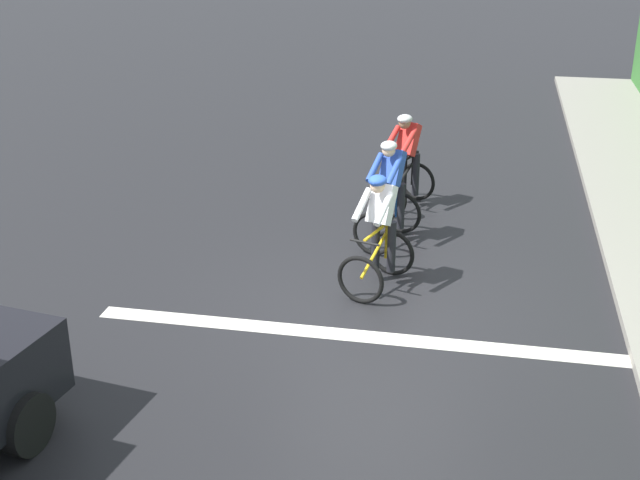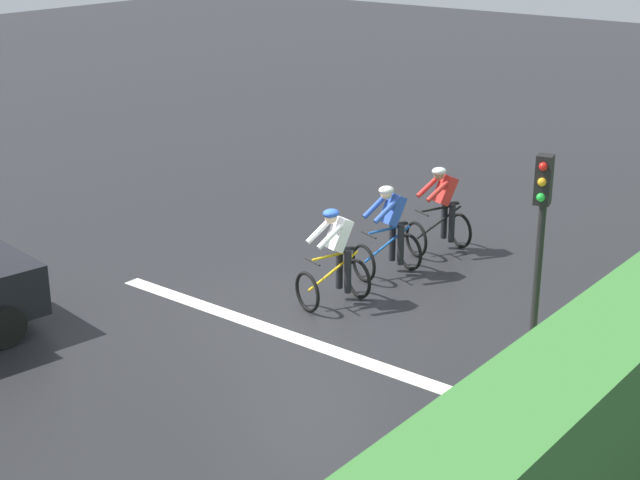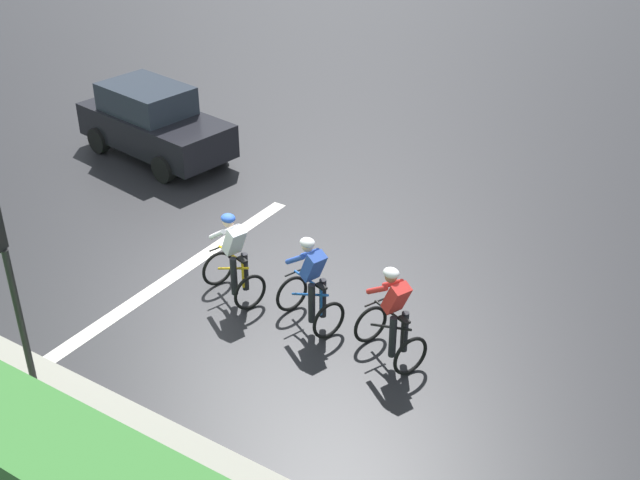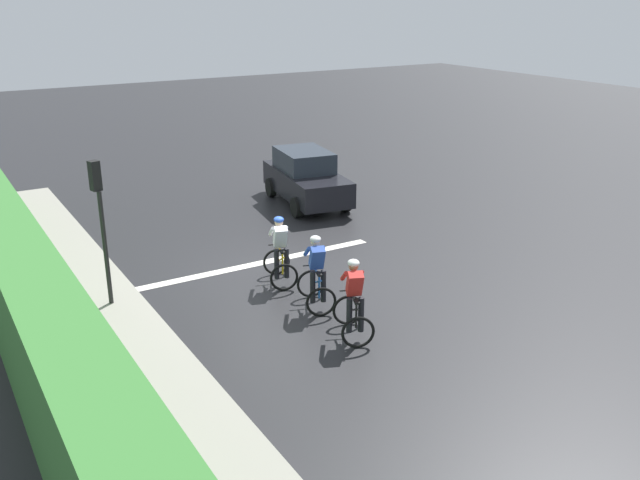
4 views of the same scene
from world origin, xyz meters
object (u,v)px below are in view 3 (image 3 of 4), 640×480
at_px(cyclist_lead, 393,318).
at_px(cyclist_mid, 234,259).
at_px(car_black, 154,122).
at_px(traffic_light_near_crossing, 8,279).
at_px(cyclist_second, 311,285).

distance_m(cyclist_lead, cyclist_mid, 3.21).
relative_size(car_black, traffic_light_near_crossing, 1.29).
height_order(cyclist_lead, car_black, car_black).
distance_m(cyclist_second, traffic_light_near_crossing, 4.84).
bearing_deg(traffic_light_near_crossing, car_black, -148.82).
relative_size(cyclist_second, cyclist_mid, 1.00).
height_order(cyclist_lead, cyclist_mid, same).
bearing_deg(car_black, cyclist_second, 61.48).
bearing_deg(cyclist_mid, cyclist_lead, 89.31).
distance_m(cyclist_second, cyclist_mid, 1.62).
relative_size(cyclist_mid, car_black, 0.38).
bearing_deg(traffic_light_near_crossing, cyclist_lead, 134.00).
height_order(cyclist_mid, car_black, car_black).
bearing_deg(cyclist_mid, car_black, -125.37).
height_order(cyclist_second, cyclist_mid, same).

